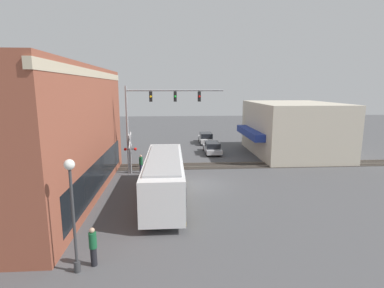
{
  "coord_description": "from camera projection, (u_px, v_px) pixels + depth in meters",
  "views": [
    {
      "loc": [
        -23.26,
        2.22,
        7.84
      ],
      "look_at": [
        4.02,
        0.37,
        2.66
      ],
      "focal_mm": 28.0,
      "sensor_mm": 36.0,
      "label": 1
    }
  ],
  "objects": [
    {
      "name": "pedestrian_at_crossing",
      "position": [
        141.0,
        164.0,
        27.65
      ],
      "size": [
        0.34,
        0.34,
        1.74
      ],
      "color": "#2D3351",
      "rests_on": "ground"
    },
    {
      "name": "streetlamp",
      "position": [
        73.0,
        207.0,
        12.38
      ],
      "size": [
        0.44,
        0.44,
        5.0
      ],
      "color": "#38383A",
      "rests_on": "ground"
    },
    {
      "name": "pedestrian_by_lamp",
      "position": [
        93.0,
        246.0,
        13.23
      ],
      "size": [
        0.34,
        0.34,
        1.8
      ],
      "color": "black",
      "rests_on": "ground"
    },
    {
      "name": "ground_plane",
      "position": [
        200.0,
        185.0,
        24.41
      ],
      "size": [
        120.0,
        120.0,
        0.0
      ],
      "primitive_type": "plane",
      "color": "#4C4C4F"
    },
    {
      "name": "rail_track_near",
      "position": [
        194.0,
        166.0,
        30.29
      ],
      "size": [
        2.6,
        60.0,
        0.15
      ],
      "color": "#332D28",
      "rests_on": "ground"
    },
    {
      "name": "traffic_signal_gantry",
      "position": [
        156.0,
        109.0,
        26.88
      ],
      "size": [
        0.42,
        8.79,
        7.99
      ],
      "color": "gray",
      "rests_on": "ground"
    },
    {
      "name": "shop_building",
      "position": [
        292.0,
        129.0,
        35.48
      ],
      "size": [
        12.44,
        10.38,
        6.1
      ],
      "color": "beige",
      "rests_on": "ground"
    },
    {
      "name": "parked_car_silver",
      "position": [
        212.0,
        148.0,
        36.05
      ],
      "size": [
        4.67,
        1.82,
        1.4
      ],
      "color": "#B7B7BC",
      "rests_on": "ground"
    },
    {
      "name": "crossing_signal",
      "position": [
        130.0,
        149.0,
        27.32
      ],
      "size": [
        1.41,
        1.18,
        3.81
      ],
      "color": "gray",
      "rests_on": "ground"
    },
    {
      "name": "parked_car_white",
      "position": [
        206.0,
        138.0,
        42.68
      ],
      "size": [
        4.6,
        1.82,
        1.52
      ],
      "color": "silver",
      "rests_on": "ground"
    },
    {
      "name": "brick_building",
      "position": [
        19.0,
        134.0,
        20.92
      ],
      "size": [
        18.81,
        10.84,
        9.31
      ],
      "color": "brown",
      "rests_on": "ground"
    },
    {
      "name": "city_bus",
      "position": [
        164.0,
        176.0,
        20.87
      ],
      "size": [
        10.63,
        2.59,
        3.13
      ],
      "color": "white",
      "rests_on": "ground"
    }
  ]
}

